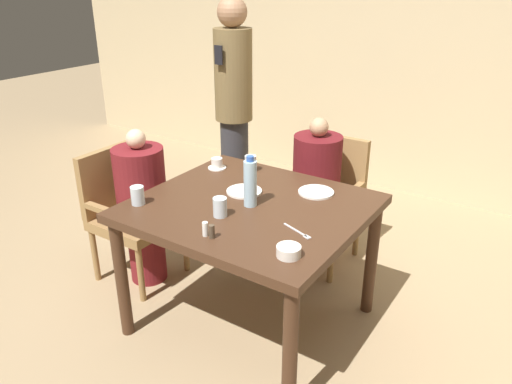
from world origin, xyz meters
TOP-DOWN VIEW (x-y plane):
  - ground_plane at (0.00, 0.00)m, footprint 16.00×16.00m
  - wall_back at (0.00, 2.42)m, footprint 8.00×0.06m
  - dining_table at (0.00, 0.00)m, footprint 1.19×1.08m
  - chair_left_side at (-0.98, 0.00)m, footprint 0.49×0.49m
  - diner_in_left_chair at (-0.84, 0.00)m, footprint 0.32×0.32m
  - chair_far_side at (0.00, 0.92)m, footprint 0.49×0.49m
  - diner_in_far_chair at (-0.00, 0.79)m, footprint 0.32×0.32m
  - standing_host at (-0.95, 1.16)m, footprint 0.30×0.34m
  - plate_main_left at (0.23, 0.32)m, footprint 0.20×0.20m
  - plate_main_right at (-0.12, 0.11)m, footprint 0.20×0.20m
  - teacup_with_saucer at (-0.47, 0.32)m, footprint 0.12×0.12m
  - bowl_small at (0.44, -0.35)m, footprint 0.11×0.11m
  - water_bottle at (0.01, -0.01)m, footprint 0.07×0.07m
  - glass_tall_near at (-0.27, 0.40)m, footprint 0.07×0.07m
  - glass_tall_mid at (-0.05, -0.21)m, footprint 0.07×0.07m
  - glass_tall_far at (-0.50, -0.33)m, footprint 0.07×0.07m
  - salt_shaker at (0.02, -0.41)m, footprint 0.03×0.03m
  - pepper_shaker at (0.06, -0.41)m, footprint 0.03×0.03m
  - fork_beside_plate at (0.38, -0.14)m, footprint 0.18×0.08m

SIDE VIEW (x-z plane):
  - ground_plane at x=0.00m, z-range 0.00..0.00m
  - chair_left_side at x=-0.98m, z-range 0.05..0.93m
  - chair_far_side at x=0.00m, z-range 0.05..0.93m
  - diner_in_left_chair at x=-0.84m, z-range 0.01..1.07m
  - diner_in_far_chair at x=0.00m, z-range 0.01..1.09m
  - dining_table at x=0.00m, z-range 0.29..1.07m
  - fork_beside_plate at x=0.38m, z-range 0.78..0.78m
  - plate_main_left at x=0.23m, z-range 0.78..0.79m
  - plate_main_right at x=-0.12m, z-range 0.78..0.79m
  - bowl_small at x=0.44m, z-range 0.78..0.82m
  - teacup_with_saucer at x=-0.47m, z-range 0.77..0.84m
  - pepper_shaker at x=0.06m, z-range 0.78..0.84m
  - salt_shaker at x=0.02m, z-range 0.78..0.85m
  - glass_tall_near at x=-0.27m, z-range 0.78..0.88m
  - glass_tall_mid at x=-0.05m, z-range 0.78..0.88m
  - glass_tall_far at x=-0.50m, z-range 0.78..0.88m
  - water_bottle at x=0.01m, z-range 0.77..1.05m
  - standing_host at x=-0.95m, z-range 0.07..1.83m
  - wall_back at x=0.00m, z-range 0.00..2.80m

